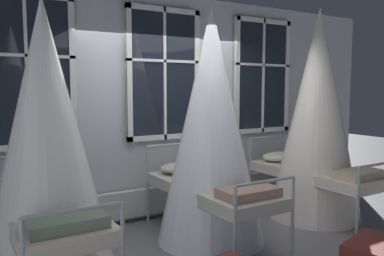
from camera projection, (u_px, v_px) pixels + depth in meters
ground at (212, 242)px, 4.66m from camera, size 21.90×21.90×0.00m
back_wall_with_windows at (161, 106)px, 5.60m from camera, size 8.03×0.10×3.08m
window_bank at (165, 130)px, 5.53m from camera, size 4.63×0.10×2.81m
cot_first at (46, 143)px, 3.72m from camera, size 1.26×1.94×2.64m
cot_second at (211, 128)px, 4.63m from camera, size 1.26×1.94×2.74m
cot_third at (317, 117)px, 5.49m from camera, size 1.26×1.95×2.89m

